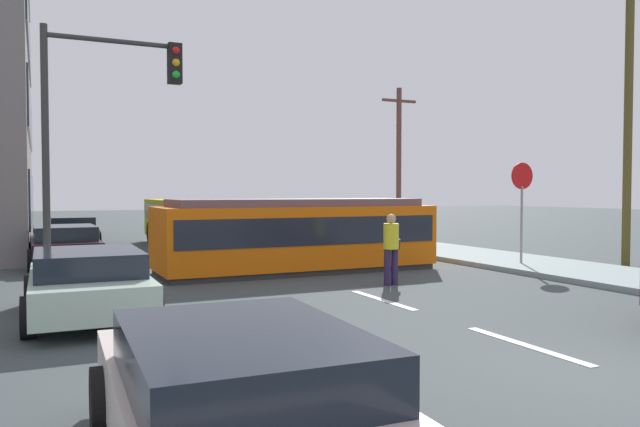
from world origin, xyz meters
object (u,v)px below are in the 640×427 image
(city_bus, at_px, (188,219))
(parked_sedan_near, at_px, (238,400))
(streetcar_tram, at_px, (296,234))
(parked_sedan_mid, at_px, (88,282))
(pedestrian_crossing, at_px, (391,245))
(parked_sedan_far, at_px, (65,245))
(stop_sign, at_px, (522,191))
(utility_pole_mid, at_px, (399,159))
(traffic_light_mast, at_px, (100,113))
(utility_pole_near, at_px, (628,112))
(parked_sedan_furthest, at_px, (73,231))

(city_bus, height_order, parked_sedan_near, city_bus)
(streetcar_tram, relative_size, parked_sedan_mid, 1.83)
(pedestrian_crossing, distance_m, parked_sedan_far, 9.94)
(parked_sedan_mid, height_order, stop_sign, stop_sign)
(parked_sedan_far, distance_m, utility_pole_mid, 15.97)
(parked_sedan_mid, relative_size, traffic_light_mast, 0.76)
(stop_sign, xyz_separation_m, traffic_light_mast, (-11.42, -0.41, 1.58))
(utility_pole_mid, bearing_deg, utility_pole_near, -88.94)
(stop_sign, distance_m, utility_pole_mid, 11.69)
(utility_pole_mid, bearing_deg, parked_sedan_mid, -137.58)
(streetcar_tram, height_order, stop_sign, stop_sign)
(city_bus, distance_m, pedestrian_crossing, 12.86)
(parked_sedan_near, xyz_separation_m, utility_pole_mid, (14.15, 20.31, 3.08))
(streetcar_tram, relative_size, parked_sedan_far, 1.86)
(city_bus, xyz_separation_m, parked_sedan_far, (-4.89, -5.48, -0.44))
(streetcar_tram, relative_size, stop_sign, 2.63)
(parked_sedan_far, relative_size, stop_sign, 1.41)
(pedestrian_crossing, bearing_deg, stop_sign, 13.40)
(traffic_light_mast, height_order, utility_pole_mid, utility_pole_mid)
(parked_sedan_mid, bearing_deg, utility_pole_mid, 42.42)
(parked_sedan_furthest, height_order, utility_pole_near, utility_pole_near)
(parked_sedan_mid, distance_m, parked_sedan_far, 8.26)
(parked_sedan_far, relative_size, parked_sedan_furthest, 0.92)
(parked_sedan_furthest, bearing_deg, stop_sign, -48.79)
(city_bus, relative_size, parked_sedan_near, 1.38)
(streetcar_tram, xyz_separation_m, utility_pole_mid, (9.03, 9.16, 2.67))
(city_bus, distance_m, utility_pole_mid, 10.25)
(utility_pole_near, height_order, utility_pole_mid, utility_pole_near)
(parked_sedan_near, xyz_separation_m, stop_sign, (11.24, 9.09, 1.57))
(city_bus, distance_m, parked_sedan_far, 7.36)
(parked_sedan_far, bearing_deg, streetcar_tram, -34.53)
(traffic_light_mast, bearing_deg, city_bus, 69.66)
(parked_sedan_mid, height_order, parked_sedan_far, same)
(city_bus, bearing_deg, parked_sedan_furthest, 161.70)
(pedestrian_crossing, height_order, parked_sedan_far, pedestrian_crossing)
(parked_sedan_furthest, xyz_separation_m, traffic_light_mast, (-0.08, -13.35, 3.15))
(city_bus, relative_size, stop_sign, 2.01)
(stop_sign, distance_m, utility_pole_near, 4.00)
(utility_pole_near, bearing_deg, parked_sedan_far, 155.12)
(parked_sedan_near, xyz_separation_m, utility_pole_near, (14.37, 8.15, 3.88))
(stop_sign, distance_m, traffic_light_mast, 11.53)
(parked_sedan_furthest, distance_m, stop_sign, 17.27)
(streetcar_tram, distance_m, pedestrian_crossing, 3.44)
(traffic_light_mast, bearing_deg, stop_sign, 2.07)
(parked_sedan_furthest, bearing_deg, streetcar_tram, -64.42)
(parked_sedan_furthest, xyz_separation_m, stop_sign, (11.33, -12.94, 1.57))
(pedestrian_crossing, xyz_separation_m, parked_sedan_mid, (-6.74, -1.02, -0.32))
(parked_sedan_mid, bearing_deg, city_bus, 70.66)
(parked_sedan_mid, relative_size, utility_pole_near, 0.48)
(parked_sedan_near, relative_size, traffic_light_mast, 0.77)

